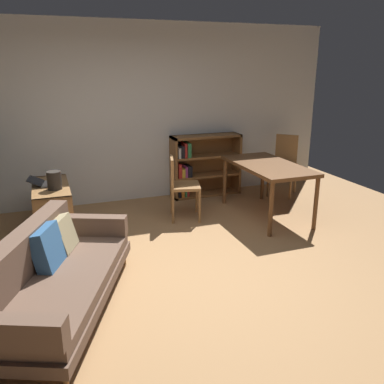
% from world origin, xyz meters
% --- Properties ---
extents(ground_plane, '(8.16, 8.16, 0.00)m').
position_xyz_m(ground_plane, '(0.00, 0.00, 0.00)').
color(ground_plane, '#A87A4C').
extents(back_wall_panel, '(6.80, 0.10, 2.70)m').
position_xyz_m(back_wall_panel, '(0.00, 2.70, 1.35)').
color(back_wall_panel, silver).
rests_on(back_wall_panel, ground_plane).
extents(fabric_couch, '(1.52, 2.11, 0.71)m').
position_xyz_m(fabric_couch, '(-1.26, -0.16, 0.34)').
color(fabric_couch, brown).
rests_on(fabric_couch, ground_plane).
extents(media_console, '(0.44, 1.07, 0.63)m').
position_xyz_m(media_console, '(-1.17, 1.64, 0.32)').
color(media_console, olive).
rests_on(media_console, ground_plane).
extents(open_laptop, '(0.42, 0.34, 0.10)m').
position_xyz_m(open_laptop, '(-1.22, 1.71, 0.66)').
color(open_laptop, silver).
rests_on(open_laptop, media_console).
extents(desk_speaker, '(0.17, 0.17, 0.22)m').
position_xyz_m(desk_speaker, '(-1.12, 1.47, 0.74)').
color(desk_speaker, '#2D2823').
rests_on(desk_speaker, media_console).
extents(dining_table, '(0.77, 1.47, 0.76)m').
position_xyz_m(dining_table, '(1.70, 1.27, 0.68)').
color(dining_table, brown).
rests_on(dining_table, ground_plane).
extents(dining_chair_near, '(0.50, 0.52, 0.88)m').
position_xyz_m(dining_chair_near, '(0.52, 1.58, 0.51)').
color(dining_chair_near, olive).
rests_on(dining_chair_near, ground_plane).
extents(dining_chair_far, '(0.60, 0.60, 0.97)m').
position_xyz_m(dining_chair_far, '(2.50, 2.09, 0.54)').
color(dining_chair_far, olive).
rests_on(dining_chair_far, ground_plane).
extents(bookshelf, '(1.14, 0.33, 1.00)m').
position_xyz_m(bookshelf, '(1.18, 2.51, 0.49)').
color(bookshelf, brown).
rests_on(bookshelf, ground_plane).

